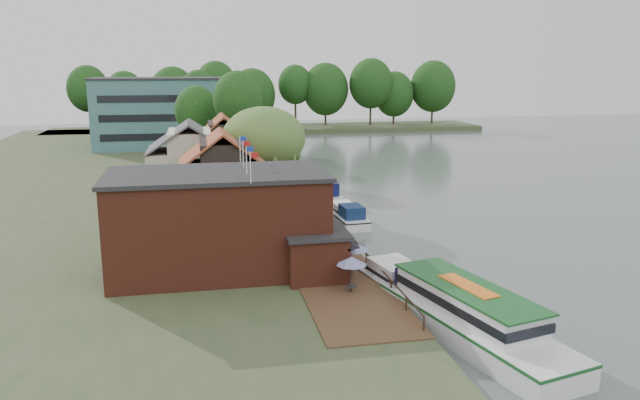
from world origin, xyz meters
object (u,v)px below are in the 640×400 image
umbrella_3 (327,236)px  umbrella_4 (310,225)px  cottage_b (190,161)px  cottage_c (224,149)px  tour_boat (474,315)px  cruiser_2 (319,190)px  swan (468,316)px  cruiser_0 (407,282)px  cottage_a (223,176)px  umbrella_0 (351,274)px  umbrella_5 (313,221)px  umbrella_2 (330,250)px  hotel_block (168,112)px  pub (246,220)px  umbrella_1 (352,258)px  cruiser_1 (346,212)px  willow (264,157)px

umbrella_3 → umbrella_4: bearing=101.0°
cottage_b → cottage_c: 9.85m
cottage_c → tour_boat: 48.20m
umbrella_4 → cruiser_2: umbrella_4 is taller
swan → cruiser_0: bearing=126.1°
cottage_a → umbrella_0: bearing=-71.2°
swan → umbrella_5: bearing=110.1°
umbrella_4 → umbrella_3: bearing=-79.0°
cruiser_0 → swan: bearing=-65.9°
umbrella_2 → hotel_block: bearing=101.0°
tour_boat → swan: 3.32m
pub → tour_boat: pub is taller
umbrella_1 → umbrella_3: 6.11m
cottage_c → umbrella_5: 26.91m
umbrella_0 → umbrella_2: 5.42m
pub → cottage_b: size_ratio=2.08×
umbrella_1 → umbrella_2: (-1.07, 2.13, 0.00)m
umbrella_1 → umbrella_5: same height
cottage_c → cruiser_2: size_ratio=0.78×
cottage_a → umbrella_5: cottage_a is taller
umbrella_1 → umbrella_4: same height
umbrella_0 → umbrella_1: bearing=75.4°
pub → cruiser_0: pub is taller
umbrella_5 → swan: 18.99m
cottage_c → umbrella_0: bearing=-81.2°
umbrella_0 → umbrella_2: bearing=92.3°
umbrella_0 → tour_boat: umbrella_0 is taller
cottage_b → swan: bearing=-64.0°
cottage_a → umbrella_1: size_ratio=3.62×
cruiser_1 → cruiser_2: size_ratio=0.84×
pub → hotel_block: hotel_block is taller
cottage_a → umbrella_1: (8.08, -18.00, -2.96)m
tour_boat → umbrella_3: bearing=95.0°
tour_boat → umbrella_4: bearing=93.6°
cruiser_0 → cruiser_2: cruiser_0 is taller
cottage_c → umbrella_3: cottage_c is taller
hotel_block → cottage_c: bearing=-77.8°
cruiser_1 → cruiser_0: bearing=-96.9°
umbrella_1 → hotel_block: bearing=101.5°
hotel_block → swan: (20.90, -80.69, -6.93)m
umbrella_0 → umbrella_3: 9.38m
umbrella_0 → umbrella_3: same height
willow → umbrella_0: size_ratio=4.39×
cottage_c → umbrella_5: (6.43, -25.96, -2.96)m
umbrella_2 → tour_boat: size_ratio=0.16×
hotel_block → umbrella_4: size_ratio=10.69×
pub → umbrella_5: pub is taller
pub → umbrella_1: (7.08, -3.00, -2.36)m
cottage_a → umbrella_2: bearing=-66.1°
hotel_block → umbrella_3: bearing=-77.8°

